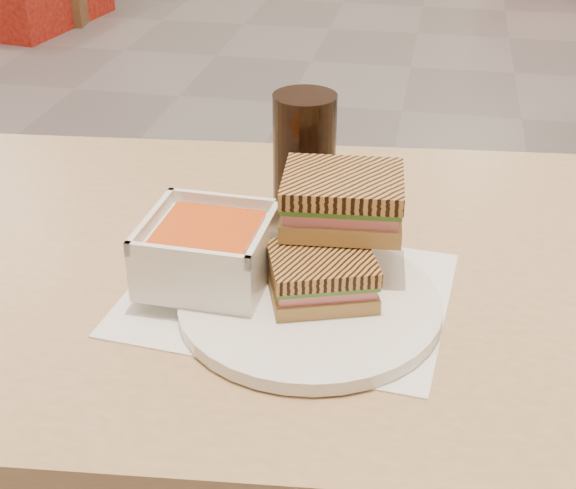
% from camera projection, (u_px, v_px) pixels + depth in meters
% --- Properties ---
extents(main_table, '(1.26, 0.82, 0.75)m').
position_uv_depth(main_table, '(351.00, 342.00, 1.01)').
color(main_table, tan).
rests_on(main_table, ground).
extents(tray_liner, '(0.37, 0.30, 0.00)m').
position_uv_depth(tray_liner, '(288.00, 293.00, 0.89)').
color(tray_liner, white).
rests_on(tray_liner, main_table).
extents(plate, '(0.28, 0.28, 0.01)m').
position_uv_depth(plate, '(310.00, 305.00, 0.86)').
color(plate, white).
rests_on(plate, tray_liner).
extents(soup_bowl, '(0.14, 0.14, 0.07)m').
position_uv_depth(soup_bowl, '(208.00, 252.00, 0.88)').
color(soup_bowl, white).
rests_on(soup_bowl, plate).
extents(panini_lower, '(0.13, 0.12, 0.05)m').
position_uv_depth(panini_lower, '(322.00, 276.00, 0.85)').
color(panini_lower, '#B98746').
rests_on(panini_lower, plate).
extents(panini_upper, '(0.14, 0.12, 0.06)m').
position_uv_depth(panini_upper, '(343.00, 199.00, 0.88)').
color(panini_upper, '#B98746').
rests_on(panini_upper, panini_lower).
extents(cola_glass, '(0.08, 0.08, 0.17)m').
position_uv_depth(cola_glass, '(304.00, 160.00, 1.00)').
color(cola_glass, black).
rests_on(cola_glass, main_table).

